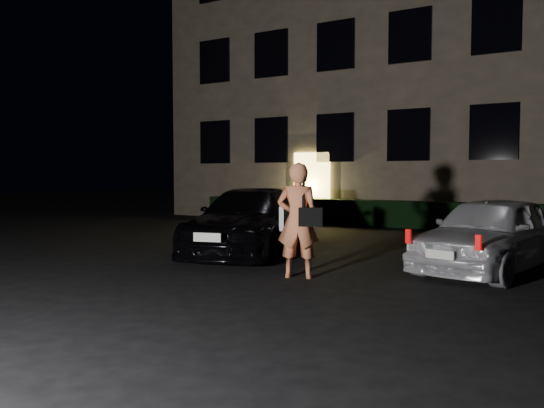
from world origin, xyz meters
The scene contains 6 objects.
ground centered at (0.00, 0.00, 0.00)m, with size 80.00×80.00×0.00m, color black.
building centered at (0.00, 14.99, 6.00)m, with size 20.00×8.11×12.00m.
hedge centered at (0.00, 10.50, 0.42)m, with size 15.00×0.70×0.85m, color black.
sedan centered at (-1.35, 3.38, 0.70)m, with size 3.08×5.12×1.39m.
hatch centered at (3.53, 3.51, 0.67)m, with size 2.46×4.18×1.33m.
man centered at (0.87, 1.30, 0.95)m, with size 0.87×0.65×1.90m.
Camera 1 is at (4.81, -6.42, 1.69)m, focal length 35.00 mm.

